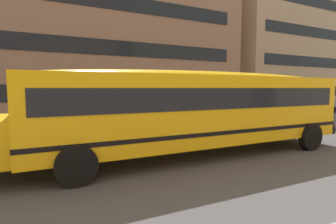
% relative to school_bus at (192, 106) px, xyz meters
% --- Properties ---
extents(ground_plane, '(400.00, 400.00, 0.00)m').
position_rel_school_bus_xyz_m(ground_plane, '(2.46, 1.85, -1.66)').
color(ground_plane, '#4C4C4F').
extents(sidewalk_far, '(120.00, 3.00, 0.01)m').
position_rel_school_bus_xyz_m(sidewalk_far, '(2.46, 10.09, -1.66)').
color(sidewalk_far, gray).
rests_on(sidewalk_far, ground_plane).
extents(lane_centreline, '(110.00, 0.16, 0.01)m').
position_rel_school_bus_xyz_m(lane_centreline, '(2.46, 1.85, -1.66)').
color(lane_centreline, silver).
rests_on(lane_centreline, ground_plane).
extents(school_bus, '(12.58, 3.14, 2.80)m').
position_rel_school_bus_xyz_m(school_bus, '(0.00, 0.00, 0.00)').
color(school_bus, yellow).
rests_on(school_bus, ground_plane).
extents(parked_car_grey_far_corner, '(3.98, 2.03, 1.64)m').
position_rel_school_bus_xyz_m(parked_car_grey_far_corner, '(18.03, 7.60, -0.82)').
color(parked_car_grey_far_corner, gray).
rests_on(parked_car_grey_far_corner, ground_plane).
extents(apartment_block_far_centre, '(20.69, 11.31, 13.30)m').
position_rel_school_bus_xyz_m(apartment_block_far_centre, '(2.38, 17.22, 4.99)').
color(apartment_block_far_centre, '#93705B').
rests_on(apartment_block_far_centre, ground_plane).
extents(apartment_block_far_right, '(14.44, 10.12, 19.70)m').
position_rel_school_bus_xyz_m(apartment_block_far_right, '(21.85, 16.62, 8.19)').
color(apartment_block_far_right, tan).
rests_on(apartment_block_far_right, ground_plane).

